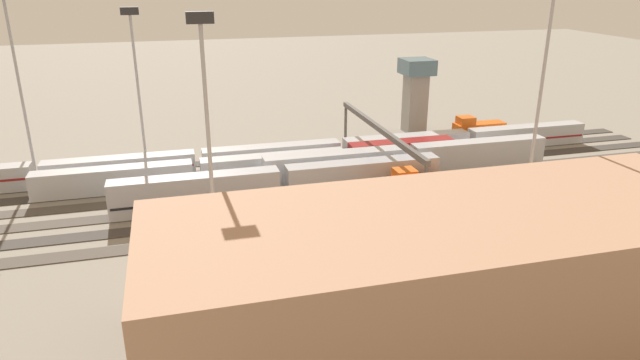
{
  "coord_description": "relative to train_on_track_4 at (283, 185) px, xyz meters",
  "views": [
    {
      "loc": [
        17.05,
        79.33,
        31.46
      ],
      "look_at": [
        -3.04,
        4.31,
        2.5
      ],
      "focal_mm": 31.88,
      "sensor_mm": 36.0,
      "label": 1
    }
  ],
  "objects": [
    {
      "name": "light_mast_3",
      "position": [
        -30.77,
        13.19,
        17.91
      ],
      "size": [
        2.8,
        0.7,
        33.05
      ],
      "color": "#9EA0A5",
      "rests_on": "ground_plane"
    },
    {
      "name": "train_on_track_2",
      "position": [
        0.93,
        -10.0,
        -0.47
      ],
      "size": [
        66.4,
        3.0,
        4.4
      ],
      "color": "maroon",
      "rests_on": "ground_plane"
    },
    {
      "name": "signal_gantry",
      "position": [
        -16.32,
        -5.0,
        5.07
      ],
      "size": [
        0.7,
        35.0,
        8.8
      ],
      "color": "#4C4742",
      "rests_on": "ground_plane"
    },
    {
      "name": "track_bed_1",
      "position": [
        -2.68,
        -15.0,
        -2.52
      ],
      "size": [
        140.0,
        2.8,
        0.12
      ],
      "primitive_type": "cube",
      "color": "#3D3833",
      "rests_on": "ground_plane"
    },
    {
      "name": "train_on_track_5",
      "position": [
        -19.25,
        5.0,
        -0.42
      ],
      "size": [
        10.0,
        3.0,
        5.0
      ],
      "color": "#D85914",
      "rests_on": "ground_plane"
    },
    {
      "name": "light_mast_2",
      "position": [
        19.33,
        -23.42,
        13.99
      ],
      "size": [
        2.8,
        0.7,
        25.8
      ],
      "color": "#9EA0A5",
      "rests_on": "ground_plane"
    },
    {
      "name": "light_mast_1",
      "position": [
        10.73,
        13.86,
        14.87
      ],
      "size": [
        2.8,
        0.7,
        27.43
      ],
      "color": "#9EA0A5",
      "rests_on": "ground_plane"
    },
    {
      "name": "light_mast_0",
      "position": [
        37.02,
        -23.37,
        15.53
      ],
      "size": [
        2.8,
        0.7,
        28.64
      ],
      "color": "#9EA0A5",
      "rests_on": "ground_plane"
    },
    {
      "name": "track_bed_4",
      "position": [
        -2.68,
        0.0,
        -2.52
      ],
      "size": [
        140.0,
        2.8,
        0.12
      ],
      "primitive_type": "cube",
      "color": "#4C443D",
      "rests_on": "ground_plane"
    },
    {
      "name": "train_on_track_0",
      "position": [
        -42.34,
        -20.0,
        -0.42
      ],
      "size": [
        10.0,
        3.0,
        5.0
      ],
      "color": "#D85914",
      "rests_on": "ground_plane"
    },
    {
      "name": "train_on_track_4",
      "position": [
        0.0,
        0.0,
        0.0
      ],
      "size": [
        47.2,
        3.06,
        5.0
      ],
      "color": "#A8AAB2",
      "rests_on": "ground_plane"
    },
    {
      "name": "ground_plane",
      "position": [
        -2.68,
        -5.0,
        -2.58
      ],
      "size": [
        400.0,
        400.0,
        0.0
      ],
      "primitive_type": "plane",
      "color": "gray"
    },
    {
      "name": "control_tower",
      "position": [
        -33.5,
        -30.01,
        6.0
      ],
      "size": [
        6.0,
        6.0,
        14.77
      ],
      "color": "gray",
      "rests_on": "ground_plane"
    },
    {
      "name": "track_bed_6",
      "position": [
        -2.68,
        10.0,
        -2.52
      ],
      "size": [
        140.0,
        2.8,
        0.12
      ],
      "primitive_type": "cube",
      "color": "#4C443D",
      "rests_on": "ground_plane"
    },
    {
      "name": "track_bed_0",
      "position": [
        -2.68,
        -20.0,
        -2.52
      ],
      "size": [
        140.0,
        2.8,
        0.12
      ],
      "primitive_type": "cube",
      "color": "#3D3833",
      "rests_on": "ground_plane"
    },
    {
      "name": "train_on_track_1",
      "position": [
        -1.28,
        -15.0,
        -0.56
      ],
      "size": [
        119.8,
        3.06,
        3.8
      ],
      "color": "#B7BABF",
      "rests_on": "ground_plane"
    },
    {
      "name": "track_bed_5",
      "position": [
        -2.68,
        5.0,
        -2.52
      ],
      "size": [
        140.0,
        2.8,
        0.12
      ],
      "primitive_type": "cube",
      "color": "#3D3833",
      "rests_on": "ground_plane"
    },
    {
      "name": "track_bed_3",
      "position": [
        -2.68,
        -5.0,
        -2.52
      ],
      "size": [
        140.0,
        2.8,
        0.12
      ],
      "primitive_type": "cube",
      "color": "#4C443D",
      "rests_on": "ground_plane"
    },
    {
      "name": "track_bed_2",
      "position": [
        -2.68,
        -10.0,
        -2.52
      ],
      "size": [
        140.0,
        2.8,
        0.12
      ],
      "primitive_type": "cube",
      "color": "#3D3833",
      "rests_on": "ground_plane"
    },
    {
      "name": "train_on_track_6",
      "position": [
        -18.8,
        10.0,
        -0.42
      ],
      "size": [
        10.0,
        3.0,
        5.0
      ],
      "color": "#D85914",
      "rests_on": "ground_plane"
    },
    {
      "name": "maintenance_shed",
      "position": [
        -8.9,
        34.1,
        3.37
      ],
      "size": [
        54.5,
        19.4,
        11.9
      ],
      "primitive_type": "cube",
      "color": "tan",
      "rests_on": "ground_plane"
    },
    {
      "name": "train_on_track_3",
      "position": [
        -21.75,
        -5.0,
        0.04
      ],
      "size": [
        47.2,
        3.0,
        5.0
      ],
      "color": "#B7BABF",
      "rests_on": "ground_plane"
    }
  ]
}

